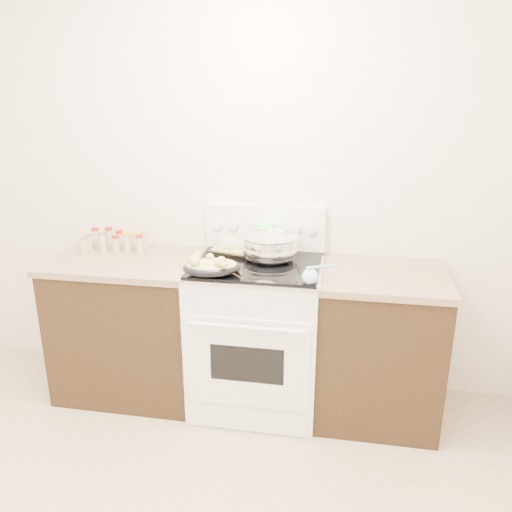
# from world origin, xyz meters

# --- Properties ---
(room_shell) EXTENTS (4.10, 3.60, 2.75)m
(room_shell) POSITION_xyz_m (0.00, 0.00, 1.70)
(room_shell) COLOR white
(room_shell) RESTS_ON ground
(counter_left) EXTENTS (0.93, 0.67, 0.92)m
(counter_left) POSITION_xyz_m (-0.48, 1.43, 0.46)
(counter_left) COLOR black
(counter_left) RESTS_ON ground
(counter_right) EXTENTS (0.73, 0.67, 0.92)m
(counter_right) POSITION_xyz_m (1.08, 1.43, 0.46)
(counter_right) COLOR black
(counter_right) RESTS_ON ground
(kitchen_range) EXTENTS (0.78, 0.73, 1.22)m
(kitchen_range) POSITION_xyz_m (0.35, 1.42, 0.49)
(kitchen_range) COLOR white
(kitchen_range) RESTS_ON ground
(mixing_bowl) EXTENTS (0.39, 0.39, 0.20)m
(mixing_bowl) POSITION_xyz_m (0.42, 1.48, 1.02)
(mixing_bowl) COLOR silver
(mixing_bowl) RESTS_ON kitchen_range
(roasting_pan) EXTENTS (0.37, 0.31, 0.11)m
(roasting_pan) POSITION_xyz_m (0.13, 1.17, 0.99)
(roasting_pan) COLOR black
(roasting_pan) RESTS_ON kitchen_range
(baking_sheet) EXTENTS (0.46, 0.38, 0.06)m
(baking_sheet) POSITION_xyz_m (0.24, 1.59, 0.96)
(baking_sheet) COLOR black
(baking_sheet) RESTS_ON kitchen_range
(wooden_spoon) EXTENTS (0.18, 0.21, 0.04)m
(wooden_spoon) POSITION_xyz_m (0.17, 1.24, 0.95)
(wooden_spoon) COLOR #B37A52
(wooden_spoon) RESTS_ON kitchen_range
(blue_ladle) EXTENTS (0.18, 0.26, 0.11)m
(blue_ladle) POSITION_xyz_m (0.69, 1.16, 0.98)
(blue_ladle) COLOR #9FCCEE
(blue_ladle) RESTS_ON kitchen_range
(spice_jars) EXTENTS (0.40, 0.23, 0.13)m
(spice_jars) POSITION_xyz_m (-0.63, 1.58, 0.98)
(spice_jars) COLOR #BFB28C
(spice_jars) RESTS_ON counter_left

